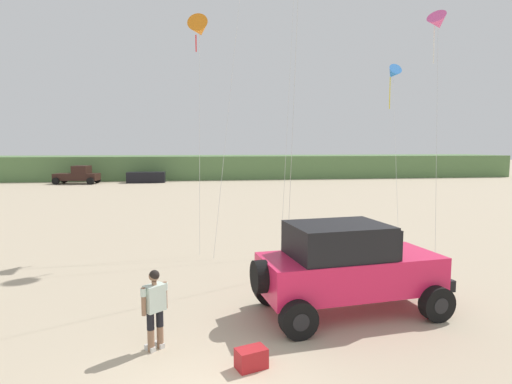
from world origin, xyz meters
TOP-DOWN VIEW (x-y plane):
  - dune_ridge at (-3.68, 49.62)m, footprint 90.00×8.90m
  - jeep at (3.54, 3.64)m, footprint 4.98×2.90m
  - person_watching at (-1.00, 2.34)m, footprint 0.51×0.46m
  - cooler_box at (0.84, 1.34)m, footprint 0.65×0.52m
  - distant_pickup at (-12.99, 42.52)m, footprint 4.81×2.92m
  - distant_sedan at (-5.76, 43.08)m, footprint 4.20×1.71m
  - kite_blue_swept at (0.09, 12.46)m, footprint 1.04×3.46m
  - kite_black_sled at (11.42, 18.03)m, footprint 2.76×6.54m
  - kite_red_delta at (10.52, 11.92)m, footprint 2.39×4.20m

SIDE VIEW (x-z plane):
  - cooler_box at x=0.84m, z-range 0.00..0.38m
  - distant_sedan at x=-5.76m, z-range 0.00..1.20m
  - person_watching at x=-1.00m, z-range 0.10..1.77m
  - distant_pickup at x=-12.99m, z-range -0.05..1.93m
  - jeep at x=3.54m, z-range 0.07..2.33m
  - dune_ridge at x=-3.68m, z-range 0.00..2.87m
  - kite_black_sled at x=11.42m, z-range 3.93..12.82m
  - kite_blue_swept at x=0.09m, z-range 4.25..13.81m
  - kite_red_delta at x=10.52m, z-range 4.48..14.61m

